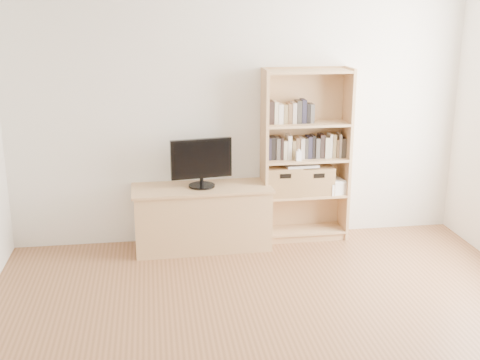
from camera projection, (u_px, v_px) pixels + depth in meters
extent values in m
cube|color=white|center=(240.00, 111.00, 5.88)|extent=(4.50, 0.02, 2.60)
cube|color=tan|center=(202.00, 218.00, 5.87)|extent=(1.31, 0.52, 0.60)
cube|color=tan|center=(306.00, 156.00, 5.95)|extent=(0.86, 0.31, 1.73)
cube|color=black|center=(201.00, 163.00, 5.72)|extent=(0.59, 0.13, 0.46)
cube|color=#211F2F|center=(305.00, 148.00, 5.94)|extent=(0.76, 0.15, 0.20)
cube|color=#211F2F|center=(287.00, 113.00, 5.82)|extent=(0.37, 0.14, 0.19)
cube|color=white|center=(299.00, 156.00, 5.84)|extent=(0.05, 0.04, 0.10)
cube|color=olive|center=(283.00, 180.00, 5.98)|extent=(0.36, 0.30, 0.29)
cube|color=olive|center=(315.00, 180.00, 6.03)|extent=(0.34, 0.28, 0.28)
cube|color=silver|center=(301.00, 165.00, 5.95)|extent=(0.32, 0.23, 0.02)
cube|color=beige|center=(333.00, 186.00, 6.08)|extent=(0.24, 0.29, 0.12)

